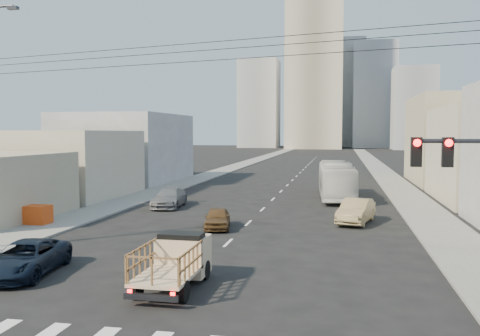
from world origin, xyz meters
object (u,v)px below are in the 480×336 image
(flatbed_pickup, at_px, (175,258))
(crate_stack, at_px, (35,214))
(sedan_brown, at_px, (217,218))
(sedan_grey, at_px, (169,198))
(city_bus, at_px, (336,180))
(sedan_tan, at_px, (356,211))
(navy_pickup, at_px, (25,258))

(flatbed_pickup, height_order, crate_stack, flatbed_pickup)
(crate_stack, bearing_deg, sedan_brown, 6.30)
(crate_stack, bearing_deg, sedan_grey, 58.18)
(city_bus, relative_size, sedan_brown, 3.12)
(city_bus, bearing_deg, sedan_grey, -151.67)
(flatbed_pickup, relative_size, sedan_grey, 0.87)
(sedan_grey, bearing_deg, flatbed_pickup, -75.22)
(sedan_grey, bearing_deg, city_bus, 27.18)
(flatbed_pickup, relative_size, sedan_brown, 1.18)
(city_bus, xyz_separation_m, sedan_tan, (1.38, -12.36, -0.84))
(sedan_tan, distance_m, crate_stack, 20.37)
(navy_pickup, relative_size, city_bus, 0.42)
(navy_pickup, bearing_deg, city_bus, 57.80)
(flatbed_pickup, distance_m, navy_pickup, 6.57)
(crate_stack, bearing_deg, city_bus, 42.96)
(city_bus, bearing_deg, sedan_tan, -87.47)
(city_bus, bearing_deg, flatbed_pickup, -105.50)
(city_bus, bearing_deg, sedan_brown, -117.47)
(flatbed_pickup, distance_m, crate_stack, 16.49)
(sedan_grey, bearing_deg, sedan_brown, -58.52)
(sedan_brown, bearing_deg, flatbed_pickup, -95.06)
(navy_pickup, bearing_deg, sedan_tan, 39.53)
(sedan_tan, relative_size, sedan_grey, 0.93)
(sedan_brown, xyz_separation_m, sedan_tan, (8.33, 3.53, 0.14))
(sedan_tan, bearing_deg, sedan_grey, 176.70)
(navy_pickup, relative_size, sedan_tan, 1.04)
(sedan_tan, bearing_deg, sedan_brown, -143.32)
(flatbed_pickup, bearing_deg, sedan_tan, 65.14)
(city_bus, height_order, sedan_brown, city_bus)
(navy_pickup, height_order, sedan_brown, navy_pickup)
(navy_pickup, distance_m, sedan_tan, 20.18)
(sedan_tan, bearing_deg, navy_pickup, -118.75)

